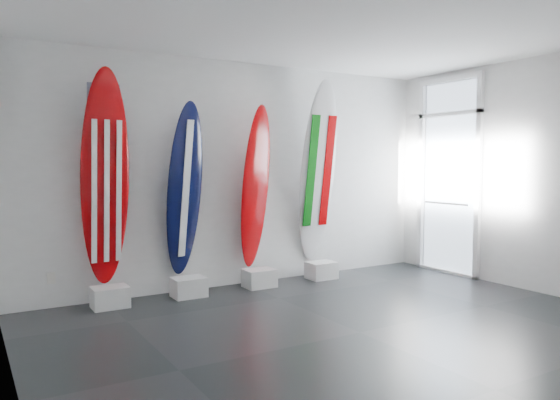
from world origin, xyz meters
TOP-DOWN VIEW (x-y plane):
  - floor at (0.00, 0.00)m, footprint 6.00×6.00m
  - ceiling at (0.00, 0.00)m, footprint 6.00×6.00m
  - wall_back at (0.00, 2.50)m, footprint 6.00×0.00m
  - wall_left at (-3.00, 0.00)m, footprint 0.00×5.00m
  - wall_right at (3.00, 0.00)m, footprint 0.00×5.00m
  - display_block_usa at (-1.87, 2.18)m, footprint 0.40×0.30m
  - surfboard_usa at (-1.87, 2.28)m, footprint 0.59×0.33m
  - display_block_navy at (-0.92, 2.18)m, footprint 0.40×0.30m
  - surfboard_navy at (-0.92, 2.28)m, footprint 0.56×0.49m
  - display_block_swiss at (0.08, 2.18)m, footprint 0.40×0.30m
  - surfboard_swiss at (0.08, 2.28)m, footprint 0.57×0.47m
  - display_block_italy at (1.09, 2.18)m, footprint 0.40×0.30m
  - surfboard_italy at (1.09, 2.28)m, footprint 0.59×0.47m
  - wall_outlet at (-2.45, 2.48)m, footprint 0.09×0.02m
  - glass_door at (2.97, 1.55)m, footprint 0.12×1.16m
  - balcony at (4.30, 1.55)m, footprint 2.80×2.20m

SIDE VIEW (x-z plane):
  - floor at x=0.00m, z-range 0.00..0.00m
  - display_block_usa at x=-1.87m, z-range 0.00..0.24m
  - display_block_navy at x=-0.92m, z-range 0.00..0.24m
  - display_block_swiss at x=0.08m, z-range 0.00..0.24m
  - display_block_italy at x=1.09m, z-range 0.00..0.24m
  - wall_outlet at x=-2.45m, z-range 0.28..0.41m
  - balcony at x=4.30m, z-range -0.10..1.10m
  - surfboard_navy at x=-0.92m, z-range 0.23..2.41m
  - surfboard_swiss at x=0.08m, z-range 0.24..2.42m
  - glass_door at x=2.97m, z-range 0.00..2.85m
  - surfboard_usa at x=-1.87m, z-range 0.24..2.73m
  - wall_back at x=0.00m, z-range -1.50..4.50m
  - wall_left at x=-3.00m, z-range -1.00..4.00m
  - wall_right at x=3.00m, z-range -1.00..4.00m
  - surfboard_italy at x=1.09m, z-range 0.23..2.82m
  - ceiling at x=0.00m, z-range 3.00..3.00m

